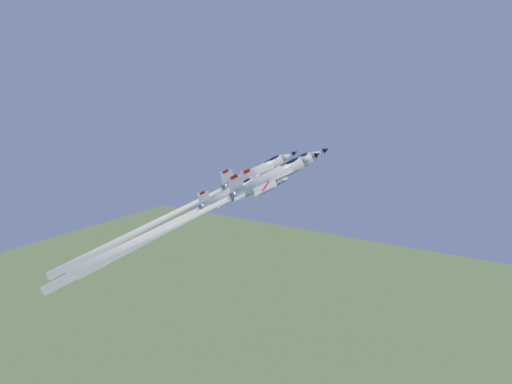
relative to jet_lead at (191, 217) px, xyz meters
The scene contains 4 objects.
jet_lead is the anchor object (origin of this frame).
jet_left 8.39m from the jet_lead, 148.99° to the left, with size 35.67×27.83×38.14m.
jet_right 7.93m from the jet_lead, 33.49° to the right, with size 31.61×24.52×32.00m.
jet_slot 3.78m from the jet_lead, 131.48° to the right, with size 27.15×21.11×27.92m.
Camera 1 is at (58.88, -90.57, 126.12)m, focal length 40.00 mm.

